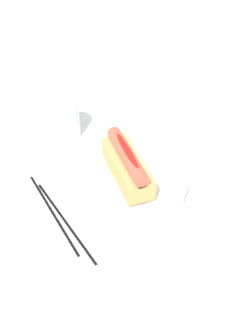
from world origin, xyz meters
The scene contains 6 objects.
ground_plane centered at (0.00, 0.00, 0.00)m, with size 2.40×2.40×0.00m, color white.
serving_bowl centered at (-0.02, 0.00, 0.02)m, with size 0.23×0.23×0.04m.
hotdog_front centered at (-0.02, 0.00, 0.06)m, with size 0.16×0.07×0.06m.
water_glass centered at (-0.23, -0.04, 0.04)m, with size 0.07×0.07×0.09m.
chopstick_near centered at (0.00, -0.14, 0.00)m, with size 0.01×0.01×0.22m, color black.
chopstick_far centered at (-0.03, -0.15, 0.00)m, with size 0.01×0.01×0.22m, color black.
Camera 1 is at (0.48, -0.28, 0.56)m, focal length 44.83 mm.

